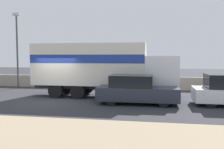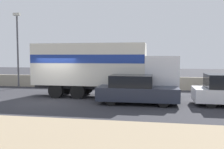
# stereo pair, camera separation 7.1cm
# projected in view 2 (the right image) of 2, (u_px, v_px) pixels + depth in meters

# --- Properties ---
(ground_plane) EXTENTS (80.00, 80.00, 0.00)m
(ground_plane) POSITION_uv_depth(u_px,v_px,m) (52.00, 100.00, 14.80)
(ground_plane) COLOR #2D2D33
(stone_wall_backdrop) EXTENTS (60.00, 0.35, 1.00)m
(stone_wall_backdrop) POSITION_uv_depth(u_px,v_px,m) (82.00, 82.00, 20.70)
(stone_wall_backdrop) COLOR #A39984
(stone_wall_backdrop) RESTS_ON ground_plane
(street_lamp) EXTENTS (0.56, 0.28, 6.12)m
(street_lamp) POSITION_uv_depth(u_px,v_px,m) (18.00, 44.00, 20.37)
(street_lamp) COLOR #4C4C51
(street_lamp) RESTS_ON ground_plane
(box_truck) EXTENTS (9.10, 2.48, 3.41)m
(box_truck) POSITION_uv_depth(u_px,v_px,m) (102.00, 66.00, 15.98)
(box_truck) COLOR silver
(box_truck) RESTS_ON ground_plane
(car_hatchback) EXTENTS (4.41, 1.73, 1.58)m
(car_hatchback) POSITION_uv_depth(u_px,v_px,m) (136.00, 90.00, 13.69)
(car_hatchback) COLOR #282D3D
(car_hatchback) RESTS_ON ground_plane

